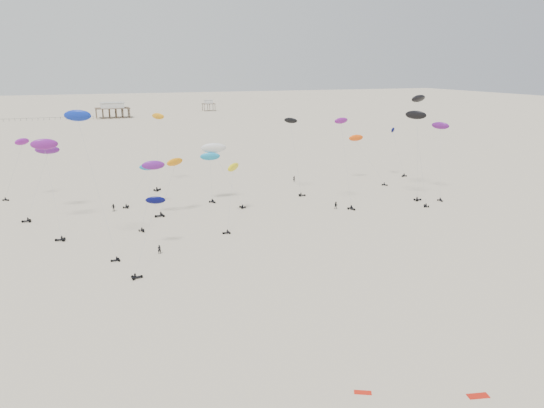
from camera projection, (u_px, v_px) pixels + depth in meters
name	position (u px, v px, depth m)	size (l,w,h in m)	color
ground_plane	(171.00, 152.00, 205.10)	(900.00, 900.00, 0.00)	#C4B49B
pavilion_main	(113.00, 111.00, 336.41)	(21.00, 13.00, 9.80)	brown
pavilion_small	(209.00, 106.00, 387.54)	(9.00, 7.00, 8.00)	brown
pier_fence	(24.00, 120.00, 319.63)	(80.20, 0.20, 1.50)	black
rig_0	(360.00, 144.00, 153.45)	(7.04, 12.38, 15.58)	black
rig_1	(142.00, 177.00, 126.85)	(8.95, 4.32, 10.50)	black
rig_2	(397.00, 146.00, 158.83)	(6.25, 4.69, 14.97)	black
rig_3	(345.00, 150.00, 124.65)	(4.06, 8.70, 21.13)	black
rig_4	(19.00, 152.00, 131.93)	(8.09, 4.11, 15.38)	black
rig_5	(158.00, 140.00, 145.49)	(5.83, 12.38, 20.52)	black
rig_6	(152.00, 172.00, 115.19)	(7.76, 12.74, 15.32)	black
rig_7	(294.00, 141.00, 137.14)	(3.78, 8.74, 19.91)	black
rig_9	(171.00, 176.00, 117.98)	(7.76, 4.19, 13.13)	black
rig_10	(46.00, 157.00, 108.49)	(5.60, 15.37, 20.49)	black
rig_11	(150.00, 221.00, 93.05)	(8.56, 16.22, 17.19)	black
rig_12	(232.00, 175.00, 117.25)	(9.02, 17.31, 18.07)	black
rig_13	(82.00, 132.00, 93.11)	(7.40, 12.35, 26.11)	black
rig_14	(418.00, 114.00, 136.90)	(9.60, 13.23, 26.50)	black
rig_15	(215.00, 152.00, 128.49)	(8.49, 11.39, 16.02)	black
rig_16	(417.00, 126.00, 128.81)	(4.93, 11.85, 22.58)	black
rig_17	(44.00, 160.00, 119.11)	(9.07, 10.51, 16.53)	black
rig_18	(440.00, 135.00, 137.36)	(8.36, 12.94, 19.87)	black
rig_19	(210.00, 164.00, 129.22)	(5.16, 3.89, 12.55)	black
spectator_0	(160.00, 254.00, 95.40)	(0.72, 0.50, 1.99)	black
spectator_1	(336.00, 209.00, 124.91)	(1.02, 0.59, 2.08)	black
spectator_2	(114.00, 211.00, 122.91)	(1.26, 0.68, 2.12)	black
spectator_3	(294.00, 181.00, 154.27)	(0.71, 0.49, 1.94)	black
grounded_kite_a	(478.00, 396.00, 54.42)	(2.20, 0.90, 0.08)	red
grounded_kite_b	(363.00, 393.00, 55.00)	(1.80, 0.70, 0.07)	red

